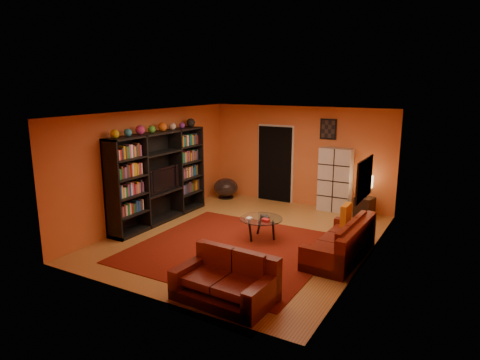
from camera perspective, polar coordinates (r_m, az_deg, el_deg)
The scene contains 20 objects.
floor at distance 9.14m, azimuth 0.67°, elevation -7.61°, with size 6.00×6.00×0.00m, color olive.
ceiling at distance 8.58m, azimuth 0.72°, elevation 8.88°, with size 6.00×6.00×0.00m, color white.
wall_back at distance 11.44m, azimuth 7.97°, elevation 3.21°, with size 6.00×6.00×0.00m, color #CD602D.
wall_front at distance 6.39m, azimuth -12.43°, elevation -4.71°, with size 6.00×6.00×0.00m, color #CD602D.
wall_left at distance 10.18m, azimuth -11.73°, elevation 1.87°, with size 6.00×6.00×0.00m, color #CD602D.
wall_right at distance 7.90m, azimuth 16.79°, elevation -1.58°, with size 6.00×6.00×0.00m, color #CD602D.
rug at distance 8.52m, azimuth -1.03°, elevation -9.12°, with size 3.60×3.60×0.01m, color #541109.
doorway at distance 11.72m, azimuth 4.68°, elevation 2.13°, with size 0.95×0.10×2.04m, color black.
wall_art_right at distance 7.56m, azimuth 16.27°, elevation 0.14°, with size 0.03×1.00×0.70m, color black.
wall_art_back at distance 11.07m, azimuth 11.69°, elevation 6.66°, with size 0.42×0.03×0.52m, color black.
entertainment_unit at distance 10.09m, azimuth -10.70°, elevation 0.36°, with size 0.45×3.00×2.10m, color black.
tv at distance 10.06m, azimuth -10.51°, elevation 0.11°, with size 0.13×1.01×0.58m, color black.
sofa at distance 8.23m, azimuth 13.71°, elevation -8.22°, with size 0.87×2.01×0.85m.
loveseat at distance 6.62m, azimuth -1.66°, elevation -13.22°, with size 1.51×0.95×0.85m.
throw_pillow at distance 8.80m, azimuth 13.94°, elevation -4.48°, with size 0.12×0.42×0.42m, color orange.
coffee_table at distance 8.91m, azimuth 2.84°, elevation -5.41°, with size 0.89×0.89×0.44m.
storage_cabinet at distance 11.01m, azimuth 12.57°, elevation 0.02°, with size 0.81×0.36×1.61m, color beige.
bowl_chair at distance 12.08m, azimuth -1.91°, elevation -1.01°, with size 0.68×0.68×0.56m.
side_table at distance 10.78m, azimuth 16.24°, elevation -3.52°, with size 0.40×0.40×0.50m, color black.
table_lamp at distance 10.62m, azimuth 16.46°, elevation -0.25°, with size 0.32×0.32×0.54m.
Camera 1 is at (4.12, -7.50, 3.20)m, focal length 32.00 mm.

